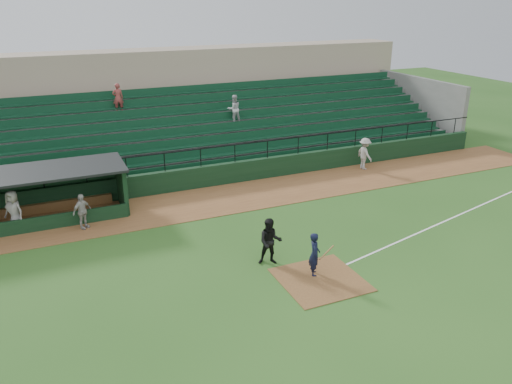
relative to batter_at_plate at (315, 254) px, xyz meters
name	(u,v)px	position (x,y,z in m)	size (l,w,h in m)	color
ground	(307,268)	(0.03, 0.54, -0.87)	(90.00, 90.00, 0.00)	#28531B
warning_track	(233,198)	(0.03, 8.54, -0.85)	(40.00, 4.00, 0.03)	brown
home_plate_dirt	(320,280)	(0.03, -0.46, -0.85)	(3.00, 3.00, 0.03)	brown
foul_line	(444,222)	(8.03, 1.74, -0.86)	(18.00, 0.09, 0.01)	white
stadium_structure	(185,121)	(0.03, 17.00, 1.43)	(38.00, 13.08, 6.40)	black
dugout	(28,191)	(-9.72, 10.10, 0.46)	(8.90, 3.20, 2.42)	black
batter_at_plate	(315,254)	(0.00, 0.00, 0.00)	(1.10, 0.74, 1.74)	black
umpire	(270,242)	(-1.16, 1.45, 0.09)	(0.93, 0.73, 1.92)	black
runner	(365,154)	(9.06, 9.72, 0.13)	(1.25, 0.72, 1.93)	#A49F9A
dugout_player_a	(82,211)	(-7.57, 7.76, -0.01)	(0.97, 0.40, 1.66)	#ACA7A1
dugout_player_b	(14,211)	(-10.35, 8.71, 0.12)	(0.93, 0.61, 1.91)	gray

